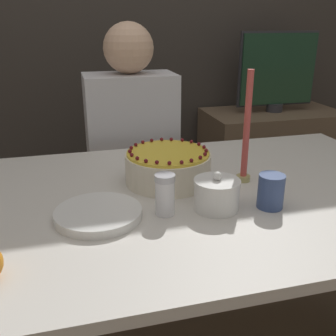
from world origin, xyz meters
The scene contains 11 objects.
wall_behind centered at (0.00, 1.40, 1.30)m, with size 8.00×0.05×2.60m.
dining_table centered at (0.00, 0.00, 0.63)m, with size 1.59×0.96×0.73m.
cake centered at (-0.04, 0.10, 0.78)m, with size 0.27×0.27×0.11m.
sugar_bowl centered at (0.04, -0.12, 0.77)m, with size 0.13×0.13×0.11m.
sugar_shaker centered at (-0.11, -0.12, 0.79)m, with size 0.06×0.06×0.11m.
plate_stack centered at (-0.28, -0.09, 0.74)m, with size 0.23×0.23×0.02m.
candle centered at (0.20, 0.05, 0.88)m, with size 0.05×0.05×0.36m.
cup centered at (0.19, -0.15, 0.78)m, with size 0.07×0.07×0.10m.
person_man_blue_shirt centered at (-0.06, 0.68, 0.53)m, with size 0.40×0.34×1.22m.
side_cabinet centered at (0.91, 1.13, 0.34)m, with size 0.84×0.46×0.69m.
tv_monitor centered at (0.91, 1.13, 0.93)m, with size 0.50×0.10×0.48m.
Camera 1 is at (-0.34, -1.04, 1.23)m, focal length 42.00 mm.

